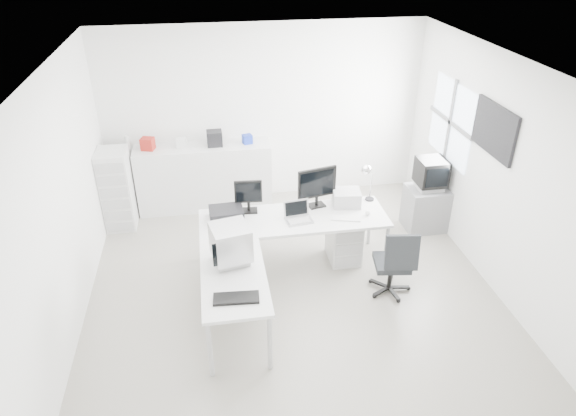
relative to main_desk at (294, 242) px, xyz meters
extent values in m
cube|color=#B1AD9F|center=(-0.10, -0.38, -0.38)|extent=(5.00, 5.00, 0.01)
cube|color=white|center=(-0.10, -0.38, 2.42)|extent=(5.00, 5.00, 0.01)
cube|color=white|center=(-0.10, 2.12, 1.02)|extent=(5.00, 0.02, 2.80)
cube|color=white|center=(-2.60, -0.38, 1.02)|extent=(0.02, 5.00, 2.80)
cube|color=white|center=(2.40, -0.38, 1.02)|extent=(0.02, 5.00, 2.80)
cube|color=silver|center=(0.70, 0.05, -0.08)|extent=(0.40, 0.50, 0.60)
cube|color=black|center=(-0.85, 0.10, 0.45)|extent=(0.44, 0.35, 0.15)
cube|color=silver|center=(0.65, -0.15, 0.38)|extent=(0.39, 0.21, 0.02)
sphere|color=silver|center=(0.95, -0.10, 0.41)|extent=(0.06, 0.06, 0.06)
cube|color=#A3A3A3|center=(0.75, 0.22, 0.48)|extent=(0.40, 0.35, 0.20)
cube|color=black|center=(-0.85, -1.50, 0.39)|extent=(0.47, 0.22, 0.03)
cube|color=slate|center=(2.12, 0.65, -0.05)|extent=(0.60, 0.49, 0.66)
cube|color=silver|center=(-1.11, 1.86, 0.15)|extent=(2.08, 0.52, 1.04)
cube|color=maroon|center=(-1.91, 1.86, 0.76)|extent=(0.22, 0.21, 0.18)
cube|color=silver|center=(-1.41, 1.86, 0.74)|extent=(0.16, 0.14, 0.15)
cube|color=black|center=(-0.91, 1.86, 0.78)|extent=(0.23, 0.21, 0.23)
cube|color=#162EA0|center=(-0.41, 1.86, 0.74)|extent=(0.17, 0.15, 0.14)
cylinder|color=silver|center=(-2.21, 1.90, 0.78)|extent=(0.07, 0.07, 0.22)
cube|color=silver|center=(-2.38, 1.45, 0.24)|extent=(0.43, 0.51, 1.22)
camera|label=1|loc=(-0.99, -5.56, 3.72)|focal=32.00mm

